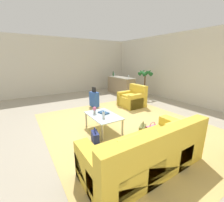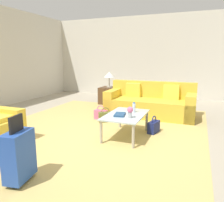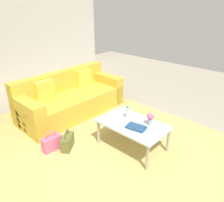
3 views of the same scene
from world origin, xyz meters
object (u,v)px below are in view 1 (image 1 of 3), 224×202
at_px(coffee_table, 103,117).
at_px(handbag_navy, 95,136).
at_px(wine_glass_leftmost, 115,74).
at_px(water_bottle, 104,115).
at_px(handbag_olive, 142,129).
at_px(handbag_pink, 152,130).
at_px(suitcase_blue, 94,99).
at_px(armchair, 133,99).
at_px(wine_bottle_green, 113,74).
at_px(couch, 148,154).
at_px(potted_palm, 145,81).
at_px(bar_console, 121,85).
at_px(wine_glass_left_of_centre, 129,76).
at_px(coffee_table_book, 104,113).
at_px(flower_vase, 95,110).

distance_m(coffee_table, handbag_navy, 0.68).
distance_m(wine_glass_leftmost, handbag_navy, 5.90).
height_order(water_bottle, handbag_olive, water_bottle).
bearing_deg(handbag_pink, suitcase_blue, -175.01).
xyz_separation_m(coffee_table, handbag_olive, (0.76, 0.76, -0.27)).
relative_size(armchair, wine_bottle_green, 3.10).
xyz_separation_m(couch, potted_palm, (-4.00, 3.80, 0.57)).
bearing_deg(handbag_olive, wine_bottle_green, 155.35).
xyz_separation_m(wine_glass_leftmost, handbag_pink, (5.08, -2.18, -0.95)).
relative_size(bar_console, handbag_pink, 5.39).
bearing_deg(handbag_olive, potted_palm, 135.23).
bearing_deg(handbag_navy, armchair, 123.17).
height_order(wine_glass_leftmost, suitcase_blue, wine_glass_leftmost).
height_order(armchair, wine_glass_left_of_centre, wine_glass_left_of_centre).
bearing_deg(water_bottle, handbag_navy, -58.64).
distance_m(couch, coffee_table, 1.80).
height_order(water_bottle, handbag_navy, water_bottle).
relative_size(coffee_table_book, handbag_navy, 0.84).
distance_m(suitcase_blue, potted_palm, 3.05).
xyz_separation_m(coffee_table_book, suitcase_blue, (-1.88, 0.62, -0.11)).
bearing_deg(handbag_olive, handbag_navy, -105.57).
height_order(flower_vase, handbag_navy, flower_vase).
xyz_separation_m(wine_glass_left_of_centre, handbag_olive, (3.60, -2.38, -0.95)).
xyz_separation_m(armchair, handbag_olive, (2.06, -1.41, -0.17)).
distance_m(coffee_table_book, handbag_olive, 1.16).
distance_m(coffee_table, handbag_pink, 1.35).
bearing_deg(coffee_table, wine_glass_leftmost, 143.02).
bearing_deg(coffee_table, suitcase_blue, 160.71).
relative_size(wine_glass_leftmost, wine_bottle_green, 0.51).
height_order(armchair, bar_console, bar_console).
distance_m(wine_glass_leftmost, wine_glass_left_of_centre, 1.32).
xyz_separation_m(flower_vase, handbag_pink, (1.14, 1.11, -0.44)).
height_order(couch, potted_palm, potted_palm).
relative_size(armchair, water_bottle, 4.56).
bearing_deg(potted_palm, couch, -43.56).
relative_size(coffee_table_book, handbag_olive, 0.84).
xyz_separation_m(armchair, potted_palm, (-0.90, 1.53, 0.57)).
xyz_separation_m(wine_bottle_green, handbag_pink, (5.01, -2.03, -0.95)).
distance_m(wine_glass_left_of_centre, suitcase_blue, 2.68).
bearing_deg(water_bottle, couch, 0.00).
relative_size(couch, suitcase_blue, 2.68).
height_order(suitcase_blue, handbag_navy, suitcase_blue).
distance_m(wine_bottle_green, handbag_olive, 5.42).
xyz_separation_m(flower_vase, suitcase_blue, (-1.78, 0.85, -0.22)).
bearing_deg(wine_glass_left_of_centre, potted_palm, 41.22).
bearing_deg(armchair, wine_bottle_green, 163.71).
height_order(wine_glass_leftmost, wine_bottle_green, wine_bottle_green).
xyz_separation_m(flower_vase, wine_glass_leftmost, (-3.94, 3.28, 0.50)).
height_order(couch, flower_vase, couch).
height_order(handbag_navy, handbag_pink, same).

